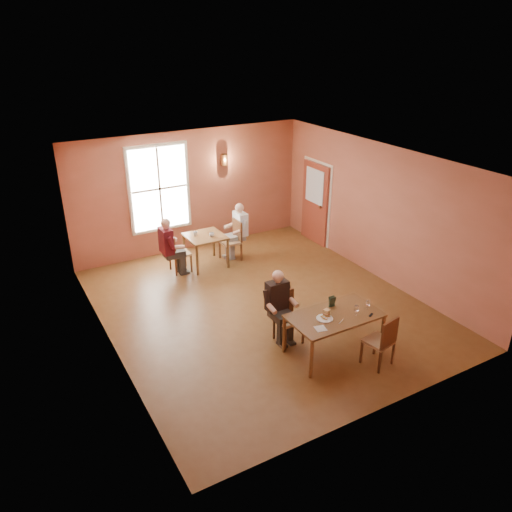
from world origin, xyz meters
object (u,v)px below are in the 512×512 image
chair_diner_white (230,241)px  chair_diner_main (289,318)px  diner_main (290,311)px  second_table (206,250)px  diner_maroon (178,245)px  main_table (333,333)px  chair_empty (379,340)px  chair_diner_maroon (180,252)px  diner_white (231,234)px

chair_diner_white → chair_diner_main: bearing=169.4°
chair_diner_main → diner_main: (0.00, -0.03, 0.17)m
second_table → chair_diner_white: 0.66m
second_table → diner_maroon: bearing=180.0°
second_table → diner_main: bearing=-90.5°
main_table → second_table: second_table is taller
diner_main → chair_empty: size_ratio=1.39×
chair_diner_maroon → diner_maroon: (-0.03, 0.00, 0.20)m
chair_diner_main → chair_diner_white: (0.68, 3.65, 0.02)m
main_table → chair_diner_maroon: size_ratio=1.68×
chair_diner_main → second_table: (0.03, 3.65, -0.09)m
chair_diner_white → second_table: bearing=90.0°
chair_diner_maroon → diner_white: bearing=90.0°
second_table → diner_maroon: diner_maroon is taller
chair_diner_white → chair_diner_maroon: chair_diner_white is taller
diner_main → chair_empty: bearing=126.4°
chair_diner_main → chair_diner_maroon: chair_diner_main is taller
chair_diner_main → chair_diner_white: chair_diner_white is taller
chair_diner_white → chair_diner_maroon: 1.30m
second_table → chair_diner_maroon: chair_diner_maroon is taller
main_table → second_table: bearing=96.2°
chair_empty → diner_white: size_ratio=0.71×
diner_white → diner_maroon: diner_maroon is taller
diner_main → chair_diner_main: bearing=-90.0°
main_table → diner_white: 4.31m
second_table → chair_diner_maroon: bearing=180.0°
chair_diner_white → diner_maroon: diner_maroon is taller
chair_diner_main → diner_main: size_ratio=0.73×
chair_empty → second_table: bearing=89.0°
main_table → diner_maroon: size_ratio=1.18×
chair_diner_main → diner_main: bearing=90.0°
main_table → diner_main: (-0.50, 0.62, 0.27)m
main_table → diner_maroon: 4.46m
second_table → chair_diner_maroon: 0.66m
chair_diner_main → chair_diner_white: bearing=-100.6°
diner_white → chair_diner_main: bearing=169.0°
main_table → chair_diner_maroon: chair_diner_maroon is taller
diner_white → main_table: bearing=177.2°
chair_diner_white → diner_white: size_ratio=0.75×
diner_main → chair_diner_maroon: 3.73m
main_table → diner_maroon: diner_maroon is taller
chair_empty → main_table: bearing=112.6°
main_table → diner_main: diner_main is taller
chair_diner_main → second_table: chair_diner_main is taller
second_table → chair_diner_white: chair_diner_white is taller
main_table → diner_main: 0.84m
chair_empty → diner_white: 4.96m
chair_empty → diner_white: (-0.22, 4.95, 0.19)m
chair_empty → chair_diner_maroon: 5.18m
main_table → chair_diner_maroon: 4.44m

